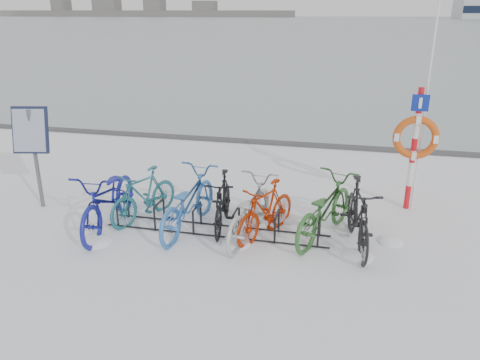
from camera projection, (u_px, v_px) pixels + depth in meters
name	position (u px, v px, depth m)	size (l,w,h in m)	color
ground	(217.00, 231.00, 8.35)	(900.00, 900.00, 0.00)	white
ice_sheet	(347.00, 22.00, 150.22)	(400.00, 298.00, 0.02)	#949FA8
quay_edge	(271.00, 143.00, 13.73)	(400.00, 0.25, 0.10)	#3F3F42
bike_rack	(216.00, 222.00, 8.29)	(4.00, 0.48, 0.46)	black
info_board	(31.00, 136.00, 8.89)	(0.71, 0.38, 2.02)	#595B5E
lifebuoy_station	(416.00, 138.00, 8.77)	(0.84, 0.23, 4.35)	red
shoreline	(136.00, 12.00, 271.26)	(180.00, 12.00, 9.50)	#505050
bike_0	(109.00, 197.00, 8.32)	(0.78, 2.25, 1.18)	navy
bike_1	(144.00, 194.00, 8.71)	(0.47, 1.66, 1.00)	#1E5F6B
bike_2	(187.00, 200.00, 8.28)	(0.73, 2.11, 1.10)	#2E68B5
bike_3	(223.00, 200.00, 8.39)	(0.48, 1.70, 1.02)	black
bike_4	(249.00, 208.00, 7.99)	(0.70, 2.01, 1.05)	#A7ABAF
bike_5	(266.00, 209.00, 8.05)	(0.47, 1.65, 0.99)	#A22303
bike_6	(324.00, 207.00, 8.01)	(0.73, 2.08, 1.09)	#2D5F28
bike_7	(358.00, 213.00, 7.67)	(0.54, 1.91, 1.15)	black
snow_drifts	(236.00, 235.00, 8.22)	(6.16, 2.23, 0.20)	white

